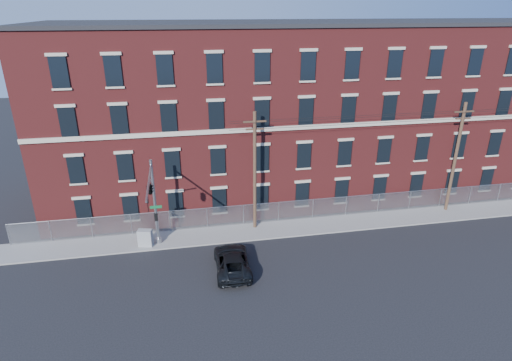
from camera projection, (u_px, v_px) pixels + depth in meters
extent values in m
plane|color=black|center=(242.00, 267.00, 30.37)|extent=(140.00, 140.00, 0.00)
cube|color=gray|center=(367.00, 220.00, 36.94)|extent=(65.00, 3.00, 0.12)
cube|color=maroon|center=(337.00, 109.00, 42.07)|extent=(55.00, 14.00, 16.00)
cube|color=black|center=(344.00, 22.00, 38.95)|extent=(55.30, 14.30, 0.30)
cube|color=#AFA591|center=(368.00, 124.00, 35.53)|extent=(55.00, 0.18, 0.35)
cube|color=black|center=(84.00, 212.00, 33.80)|extent=(1.20, 0.10, 2.20)
cube|color=black|center=(76.00, 170.00, 32.42)|extent=(1.20, 0.10, 2.20)
cube|color=black|center=(68.00, 122.00, 30.97)|extent=(1.20, 0.10, 2.20)
cube|color=black|center=(59.00, 72.00, 29.59)|extent=(1.20, 0.10, 2.20)
cube|color=black|center=(131.00, 208.00, 34.43)|extent=(1.20, 0.10, 2.20)
cube|color=black|center=(125.00, 167.00, 33.05)|extent=(1.20, 0.10, 2.20)
cube|color=black|center=(119.00, 120.00, 31.60)|extent=(1.20, 0.10, 2.20)
cube|color=black|center=(113.00, 71.00, 30.22)|extent=(1.20, 0.10, 2.20)
cube|color=black|center=(176.00, 204.00, 35.06)|extent=(1.20, 0.10, 2.20)
cube|color=black|center=(172.00, 164.00, 33.68)|extent=(1.20, 0.10, 2.20)
cube|color=black|center=(169.00, 118.00, 32.22)|extent=(1.20, 0.10, 2.20)
cube|color=black|center=(165.00, 70.00, 30.85)|extent=(1.20, 0.10, 2.20)
cube|color=black|center=(219.00, 201.00, 35.68)|extent=(1.20, 0.10, 2.20)
cube|color=black|center=(218.00, 161.00, 34.31)|extent=(1.20, 0.10, 2.20)
cube|color=black|center=(216.00, 116.00, 32.85)|extent=(1.20, 0.10, 2.20)
cube|color=black|center=(214.00, 69.00, 31.47)|extent=(1.20, 0.10, 2.20)
cube|color=black|center=(261.00, 197.00, 36.31)|extent=(1.20, 0.10, 2.20)
cube|color=black|center=(262.00, 158.00, 34.93)|extent=(1.20, 0.10, 2.20)
cube|color=black|center=(262.00, 113.00, 33.48)|extent=(1.20, 0.10, 2.20)
cube|color=black|center=(262.00, 67.00, 32.10)|extent=(1.20, 0.10, 2.20)
cube|color=black|center=(302.00, 194.00, 36.94)|extent=(1.20, 0.10, 2.20)
cube|color=black|center=(304.00, 156.00, 35.56)|extent=(1.20, 0.10, 2.20)
cube|color=black|center=(306.00, 112.00, 34.11)|extent=(1.20, 0.10, 2.20)
cube|color=black|center=(308.00, 66.00, 32.73)|extent=(1.20, 0.10, 2.20)
cube|color=black|center=(341.00, 191.00, 37.57)|extent=(1.20, 0.10, 2.20)
cube|color=black|center=(345.00, 153.00, 36.19)|extent=(1.20, 0.10, 2.20)
cube|color=black|center=(348.00, 110.00, 34.73)|extent=(1.20, 0.10, 2.20)
cube|color=black|center=(352.00, 65.00, 33.36)|extent=(1.20, 0.10, 2.20)
cube|color=black|center=(380.00, 188.00, 38.20)|extent=(1.20, 0.10, 2.20)
cube|color=black|center=(384.00, 151.00, 36.82)|extent=(1.20, 0.10, 2.20)
cube|color=black|center=(389.00, 108.00, 35.36)|extent=(1.20, 0.10, 2.20)
cube|color=black|center=(395.00, 64.00, 33.98)|extent=(1.20, 0.10, 2.20)
cube|color=black|center=(416.00, 185.00, 38.82)|extent=(1.20, 0.10, 2.20)
cube|color=black|center=(422.00, 148.00, 37.44)|extent=(1.20, 0.10, 2.20)
cube|color=black|center=(429.00, 106.00, 35.99)|extent=(1.20, 0.10, 2.20)
cube|color=black|center=(436.00, 63.00, 34.61)|extent=(1.20, 0.10, 2.20)
cube|color=black|center=(452.00, 182.00, 39.45)|extent=(1.20, 0.10, 2.20)
cube|color=black|center=(459.00, 146.00, 38.07)|extent=(1.20, 0.10, 2.20)
cube|color=black|center=(467.00, 104.00, 36.62)|extent=(1.20, 0.10, 2.20)
cube|color=black|center=(475.00, 62.00, 35.24)|extent=(1.20, 0.10, 2.20)
cube|color=black|center=(486.00, 180.00, 40.08)|extent=(1.20, 0.10, 2.20)
cube|color=black|center=(495.00, 144.00, 38.70)|extent=(1.20, 0.10, 2.20)
cube|color=black|center=(504.00, 103.00, 37.25)|extent=(1.20, 0.10, 2.20)
cube|color=#A5A8AD|center=(362.00, 204.00, 37.75)|extent=(59.00, 0.02, 1.80)
cylinder|color=#9EA0A5|center=(363.00, 195.00, 37.41)|extent=(59.00, 0.04, 0.04)
cylinder|color=#9EA0A5|center=(8.00, 235.00, 32.70)|extent=(0.06, 0.06, 1.85)
cylinder|color=#9EA0A5|center=(50.00, 231.00, 33.23)|extent=(0.06, 0.06, 1.85)
cylinder|color=#9EA0A5|center=(92.00, 228.00, 33.76)|extent=(0.06, 0.06, 1.85)
cylinder|color=#9EA0A5|center=(131.00, 224.00, 34.30)|extent=(0.06, 0.06, 1.85)
cylinder|color=#9EA0A5|center=(170.00, 221.00, 34.83)|extent=(0.06, 0.06, 1.85)
cylinder|color=#9EA0A5|center=(207.00, 218.00, 35.36)|extent=(0.06, 0.06, 1.85)
cylinder|color=#9EA0A5|center=(243.00, 215.00, 35.89)|extent=(0.06, 0.06, 1.85)
cylinder|color=#9EA0A5|center=(279.00, 212.00, 36.42)|extent=(0.06, 0.06, 1.85)
cylinder|color=#9EA0A5|center=(313.00, 209.00, 36.95)|extent=(0.06, 0.06, 1.85)
cylinder|color=#9EA0A5|center=(346.00, 206.00, 37.49)|extent=(0.06, 0.06, 1.85)
cylinder|color=#9EA0A5|center=(378.00, 203.00, 38.02)|extent=(0.06, 0.06, 1.85)
cylinder|color=#9EA0A5|center=(410.00, 200.00, 38.55)|extent=(0.06, 0.06, 1.85)
cylinder|color=#9EA0A5|center=(440.00, 198.00, 39.08)|extent=(0.06, 0.06, 1.85)
cylinder|color=#9EA0A5|center=(470.00, 195.00, 39.61)|extent=(0.06, 0.06, 1.85)
cylinder|color=#9EA0A5|center=(499.00, 193.00, 40.14)|extent=(0.06, 0.06, 1.85)
cylinder|color=#9EA0A5|center=(155.00, 203.00, 32.04)|extent=(0.22, 0.22, 7.00)
cylinder|color=#9EA0A5|center=(159.00, 240.00, 33.30)|extent=(0.50, 0.50, 0.40)
cylinder|color=#9EA0A5|center=(149.00, 181.00, 27.90)|extent=(0.14, 6.50, 0.14)
cylinder|color=#9EA0A5|center=(152.00, 183.00, 30.15)|extent=(0.08, 2.18, 1.56)
cube|color=#0C592D|center=(156.00, 207.00, 32.03)|extent=(0.90, 0.03, 0.22)
cube|color=black|center=(156.00, 217.00, 32.24)|extent=(0.25, 0.25, 0.60)
imported|color=black|center=(148.00, 205.00, 25.80)|extent=(0.16, 0.20, 1.00)
imported|color=black|center=(150.00, 188.00, 28.34)|extent=(0.53, 2.48, 1.00)
cylinder|color=#4E3727|center=(255.00, 172.00, 33.84)|extent=(0.28, 0.28, 10.00)
cube|color=#4E3727|center=(255.00, 122.00, 32.23)|extent=(1.80, 0.12, 0.12)
cube|color=#4E3727|center=(255.00, 129.00, 32.46)|extent=(1.40, 0.12, 0.12)
cylinder|color=#4E3727|center=(455.00, 159.00, 36.92)|extent=(0.28, 0.28, 10.00)
cube|color=#4E3727|center=(464.00, 112.00, 35.31)|extent=(1.80, 0.12, 0.12)
cube|color=#4E3727|center=(463.00, 119.00, 35.54)|extent=(1.40, 0.12, 0.12)
cylinder|color=black|center=(467.00, 112.00, 35.04)|extent=(40.00, 0.02, 0.02)
cylinder|color=black|center=(462.00, 111.00, 35.58)|extent=(40.00, 0.02, 0.02)
cylinder|color=black|center=(463.00, 119.00, 35.54)|extent=(40.00, 0.02, 0.02)
imported|color=black|center=(232.00, 261.00, 29.84)|extent=(2.54, 5.23, 1.43)
cube|color=gray|center=(145.00, 238.00, 32.68)|extent=(1.19, 0.79, 1.37)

